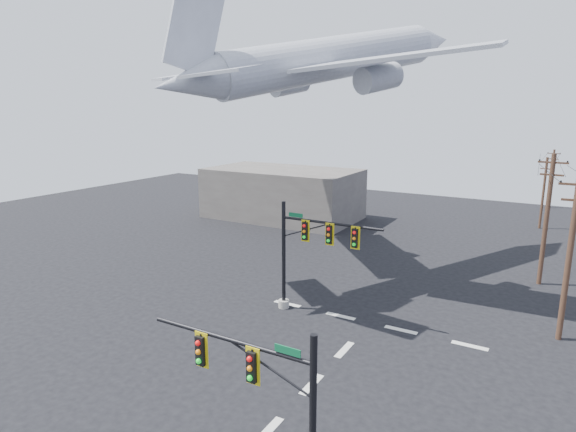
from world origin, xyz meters
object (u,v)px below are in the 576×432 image
Objects in this scene: utility_pole_b at (547,217)px; utility_pole_d at (551,177)px; signal_mast_near at (274,414)px; utility_pole_c at (543,192)px; utility_pole_a at (569,255)px; airliner at (331,60)px; signal_mast_far at (306,253)px.

utility_pole_b is 1.28× the size of utility_pole_d.
signal_mast_near is 29.07m from utility_pole_b.
signal_mast_near is 0.84× the size of utility_pole_c.
airliner is at bearing 160.67° from utility_pole_a.
utility_pole_a is 21.63m from airliner.
signal_mast_far is (-6.54, 14.55, 0.53)m from signal_mast_near.
utility_pole_a is at bearing -77.24° from utility_pole_d.
signal_mast_far is 0.25× the size of airliner.
airliner reaches higher than utility_pole_a.
utility_pole_a is 1.23× the size of utility_pole_c.
utility_pole_d is (-0.65, 33.24, -1.13)m from utility_pole_b.
utility_pole_d is (5.84, 61.53, 0.50)m from signal_mast_near.
utility_pole_a is 0.34× the size of airliner.
utility_pole_c is at bearing -81.49° from utility_pole_d.
utility_pole_c is (5.52, 47.94, 0.57)m from signal_mast_near.
signal_mast_near is at bearing -136.10° from airliner.
airliner is (-14.92, -24.02, 12.69)m from utility_pole_c.
signal_mast_near is 28.92m from airliner.
utility_pole_c is at bearing 83.43° from signal_mast_near.
utility_pole_c is 30.99m from airliner.
utility_pole_a is at bearing -64.16° from utility_pole_c.
airliner is (-17.41, 5.19, 11.75)m from utility_pole_a.
signal_mast_near is 61.81m from utility_pole_d.
utility_pole_b reaches higher than signal_mast_far.
utility_pole_c is 1.02× the size of utility_pole_d.
utility_pole_a is at bearing -84.15° from airliner.
utility_pole_c is at bearing 97.81° from utility_pole_b.
utility_pole_d is (-2.17, 42.80, -1.01)m from utility_pole_a.
utility_pole_b is 19.71m from utility_pole_c.
airliner is at bearing 106.97° from signal_mast_far.
utility_pole_d is 42.54m from airliner.
signal_mast_far is 18.96m from utility_pole_b.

